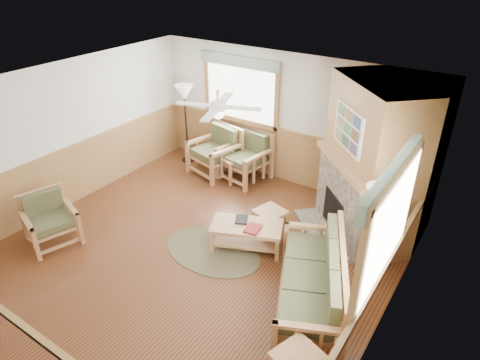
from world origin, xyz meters
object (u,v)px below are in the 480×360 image
Objects in this scene: end_table_chairs at (232,168)px; floor_lamp_right at (372,237)px; floor_lamp_left at (186,124)px; armchair_left at (50,220)px; armchair_back_left at (214,151)px; coffee_table at (247,236)px; footstool at (270,221)px; sofa at (310,279)px; armchair_back_right at (244,157)px.

end_table_chairs is 0.32× the size of floor_lamp_right.
floor_lamp_left is at bearing 172.46° from end_table_chairs.
floor_lamp_left is (-0.14, 3.69, 0.47)m from armchair_left.
armchair_back_left is 2.79m from coffee_table.
floor_lamp_left is (-3.02, 1.37, 0.70)m from footstool.
sofa reaches higher than armchair_left.
end_table_chairs is (-0.19, -0.18, -0.24)m from armchair_back_right.
armchair_left is at bearing -172.34° from coffee_table.
end_table_chairs reaches higher than coffee_table.
armchair_back_left is at bearing 6.33° from armchair_left.
coffee_table is at bearing -40.81° from armchair_left.
floor_lamp_right is at bearing -8.13° from armchair_back_left.
armchair_back_left is 2.47m from footstool.
end_table_chairs is (-2.98, 2.43, -0.22)m from sofa.
floor_lamp_left is at bearing -170.25° from armchair_back_right.
armchair_back_left is 0.70m from armchair_back_right.
footstool is (-1.36, 1.25, -0.27)m from sofa.
floor_lamp_left is at bearing -145.44° from sofa.
floor_lamp_left is (-0.89, 0.14, 0.39)m from armchair_back_left.
floor_lamp_right is (4.72, 1.98, 0.39)m from armchair_left.
armchair_back_right is 1.17× the size of armchair_left.
armchair_left is at bearing -88.49° from armchair_back_left.
sofa is at bearing -57.52° from armchair_left.
armchair_back_left is at bearing 158.44° from floor_lamp_right.
armchair_back_right is 0.61× the size of floor_lamp_right.
end_table_chairs is 3.83m from floor_lamp_right.
armchair_left is 3.70m from footstool.
footstool is (2.88, 2.32, -0.23)m from armchair_left.
coffee_table reaches higher than footstool.
armchair_left is at bearing -141.09° from footstool.
armchair_back_right is 3.72m from floor_lamp_right.
coffee_table is (2.81, 1.68, -0.20)m from armchair_left.
floor_lamp_right reaches higher than armchair_back_left.
end_table_chairs is (0.50, -0.04, -0.25)m from armchair_back_left.
sofa is 2.03× the size of armchair_back_left.
armchair_left is 3.72m from floor_lamp_left.
end_table_chairs is 1.11× the size of footstool.
end_table_chairs is 0.29× the size of floor_lamp_left.
sofa reaches higher than footstool.
sofa reaches higher than coffee_table.
end_table_chairs is at bearing -153.74° from sofa.
floor_lamp_right reaches higher than coffee_table.
armchair_left is at bearing -87.79° from floor_lamp_left.
floor_lamp_left is 1.10× the size of floor_lamp_right.
footstool is at bearing -157.22° from sofa.
coffee_table is at bearing -45.91° from armchair_back_right.
end_table_chairs is at bearing 8.30° from armchair_back_left.
armchair_back_right reaches higher than end_table_chairs.
floor_lamp_left is (-4.37, 2.61, 0.43)m from sofa.
armchair_left is 3.28m from coffee_table.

